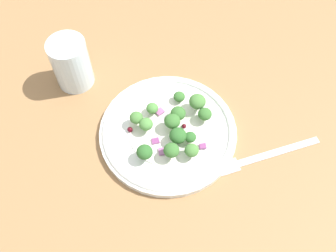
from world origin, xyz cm
name	(u,v)px	position (x,y,z in cm)	size (l,w,h in cm)	color
ground_plane	(160,125)	(0.00, 0.00, -1.00)	(180.00, 180.00, 2.00)	olive
plate	(168,131)	(2.71, -0.79, 0.86)	(23.74, 23.74, 1.70)	white
dressing_pool	(168,130)	(2.71, -0.79, 1.30)	(13.77, 13.77, 0.20)	white
broccoli_floret_0	(178,114)	(2.37, 2.15, 2.87)	(2.64, 2.64, 2.68)	#ADD18E
broccoli_floret_1	(192,135)	(6.99, 0.47, 2.93)	(1.97, 1.97, 2.00)	#ADD18E
broccoli_floret_2	(148,126)	(0.40, -3.31, 3.28)	(2.37, 2.37, 2.40)	#8EB77A
broccoli_floret_3	(180,98)	(0.26, 5.11, 2.50)	(2.06, 2.06, 2.09)	#9EC684
broccoli_floret_4	(145,152)	(3.49, -7.21, 3.26)	(2.65, 2.65, 2.68)	#8EB77A
broccoli_floret_5	(178,136)	(5.42, -1.32, 3.26)	(2.90, 2.90, 2.93)	#8EB77A
broccoli_floret_6	(205,114)	(5.95, 5.00, 3.15)	(2.40, 2.40, 2.43)	#ADD18E
broccoli_floret_7	(152,109)	(-1.72, -0.17, 2.70)	(2.09, 2.09, 2.12)	#ADD18E
broccoli_floret_8	(174,120)	(2.95, 0.37, 3.51)	(2.73, 2.73, 2.76)	#ADD18E
broccoli_floret_9	(171,150)	(6.53, -4.13, 3.49)	(2.60, 2.60, 2.64)	#8EB77A
broccoli_floret_10	(197,102)	(3.55, 5.81, 3.70)	(2.92, 2.92, 2.96)	#8EB77A
broccoli_floret_11	(136,118)	(-2.13, -3.49, 3.25)	(2.29, 2.29, 2.32)	#9EC684
broccoli_floret_12	(192,150)	(8.83, -1.81, 3.16)	(2.35, 2.35, 2.38)	#9EC684
cranberry_0	(130,130)	(-2.02, -5.28, 1.69)	(0.95, 0.95, 0.95)	#4C0A14
cranberry_1	(184,126)	(4.33, 1.53, 1.64)	(0.80, 0.80, 0.80)	#4C0A14
cranberry_2	(177,116)	(2.18, 2.18, 1.72)	(0.81, 0.81, 0.81)	#4C0A14
onion_bit_0	(160,112)	(-0.77, 0.86, 1.65)	(1.19, 1.37, 0.37)	#A35B93
onion_bit_1	(162,151)	(4.91, -4.58, 1.63)	(1.22, 1.27, 0.35)	#A35B93
onion_bit_2	(203,146)	(9.24, 0.69, 1.68)	(0.96, 1.14, 0.37)	#843D75
onion_bit_3	(155,141)	(2.68, -3.89, 1.49)	(1.29, 1.08, 0.43)	#843D75
fork	(263,156)	(17.52, 6.74, 0.25)	(10.72, 17.08, 0.50)	silver
water_glass	(71,63)	(-18.16, -3.87, 4.91)	(6.84, 6.84, 9.82)	silver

